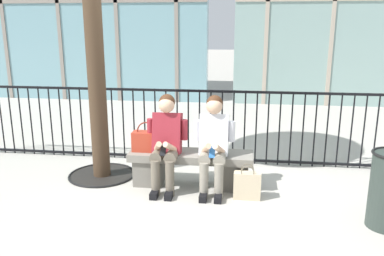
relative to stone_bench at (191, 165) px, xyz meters
name	(u,v)px	position (x,y,z in m)	size (l,w,h in m)	color
ground_plane	(191,185)	(0.00, 0.00, -0.27)	(60.00, 60.00, 0.00)	#B2ADA3
stone_bench	(191,165)	(0.00, 0.00, 0.00)	(1.60, 0.44, 0.45)	gray
seated_person_with_phone	(166,139)	(-0.30, -0.13, 0.38)	(0.52, 0.66, 1.21)	#6B6051
seated_person_companion	(213,141)	(0.30, -0.13, 0.38)	(0.52, 0.66, 1.21)	gray
handbag_on_bench	(147,141)	(-0.58, -0.01, 0.31)	(0.37, 0.19, 0.39)	#B23823
shopping_bag	(247,185)	(0.73, -0.34, -0.10)	(0.33, 0.13, 0.43)	beige
plaza_railing	(199,126)	(0.00, 0.95, 0.30)	(7.18, 0.04, 1.12)	black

